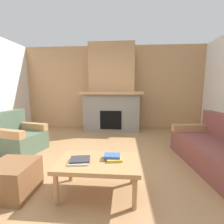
{
  "coord_description": "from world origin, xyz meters",
  "views": [
    {
      "loc": [
        0.39,
        -2.4,
        1.31
      ],
      "look_at": [
        0.12,
        1.17,
        0.78
      ],
      "focal_mm": 25.31,
      "sensor_mm": 36.0,
      "label": 1
    }
  ],
  "objects_px": {
    "fireplace": "(112,93)",
    "coffee_table": "(98,165)",
    "armchair": "(19,138)",
    "ottoman": "(13,178)",
    "couch": "(220,151)"
  },
  "relations": [
    {
      "from": "ottoman",
      "to": "fireplace",
      "type": "bearing_deg",
      "value": 73.3
    },
    {
      "from": "coffee_table",
      "to": "ottoman",
      "type": "distance_m",
      "value": 1.08
    },
    {
      "from": "armchair",
      "to": "ottoman",
      "type": "height_order",
      "value": "armchair"
    },
    {
      "from": "couch",
      "to": "coffee_table",
      "type": "height_order",
      "value": "couch"
    },
    {
      "from": "armchair",
      "to": "coffee_table",
      "type": "relative_size",
      "value": 0.91
    },
    {
      "from": "fireplace",
      "to": "couch",
      "type": "height_order",
      "value": "fireplace"
    },
    {
      "from": "couch",
      "to": "ottoman",
      "type": "bearing_deg",
      "value": -163.23
    },
    {
      "from": "coffee_table",
      "to": "fireplace",
      "type": "bearing_deg",
      "value": 91.4
    },
    {
      "from": "fireplace",
      "to": "coffee_table",
      "type": "bearing_deg",
      "value": -88.6
    },
    {
      "from": "coffee_table",
      "to": "ottoman",
      "type": "bearing_deg",
      "value": -175.2
    },
    {
      "from": "fireplace",
      "to": "ottoman",
      "type": "bearing_deg",
      "value": -106.7
    },
    {
      "from": "fireplace",
      "to": "coffee_table",
      "type": "height_order",
      "value": "fireplace"
    },
    {
      "from": "ottoman",
      "to": "armchair",
      "type": "bearing_deg",
      "value": 121.72
    },
    {
      "from": "armchair",
      "to": "coffee_table",
      "type": "height_order",
      "value": "armchair"
    },
    {
      "from": "couch",
      "to": "ottoman",
      "type": "relative_size",
      "value": 3.6
    }
  ]
}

